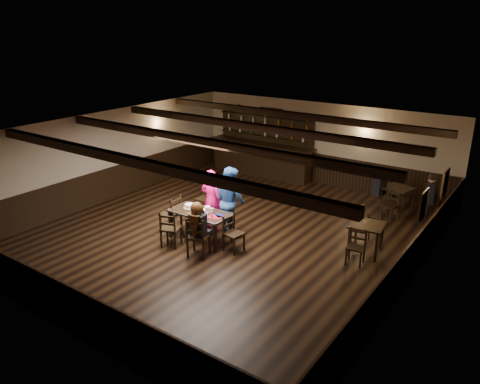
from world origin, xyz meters
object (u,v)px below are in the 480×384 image
Objects in this scene: dining_table at (200,215)px; chair_near_left at (169,227)px; bar_counter at (263,154)px; cake at (190,206)px; woman_pink at (211,200)px; man_blue at (231,201)px; chair_near_right at (197,235)px.

dining_table is 1.68× the size of chair_near_left.
cake is at bearing -76.53° from bar_counter.
cake is (-0.05, 0.80, 0.26)m from chair_near_left.
bar_counter is at bearing 102.20° from chair_near_left.
woman_pink is 0.55m from man_blue.
chair_near_left is 0.94× the size of chair_near_right.
man_blue reaches higher than cake.
woman_pink is at bearing 70.74° from cake.
cake is at bearing 67.45° from woman_pink.
man_blue is at bearing 96.46° from chair_near_right.
chair_near_right is 0.56× the size of man_blue.
chair_near_right is at bearing -55.31° from dining_table.
chair_near_left is at bearing 178.24° from chair_near_right.
chair_near_left is at bearing -86.70° from cake.
chair_near_right is 1.26m from cake.
bar_counter reaches higher than dining_table.
man_blue is (-0.17, 1.53, 0.31)m from chair_near_right.
chair_near_right is 6.64m from bar_counter.
man_blue reaches higher than dining_table.
chair_near_left is 0.23× the size of bar_counter.
woman_pink is 0.64m from cake.
dining_table is at bearing 102.06° from woman_pink.
dining_table is at bearing 124.69° from chair_near_right.
bar_counter reaches higher than man_blue.
woman_pink is at bearing 105.35° from dining_table.
chair_near_left is at bearing 83.14° from man_blue.
woman_pink reaches higher than cake.
chair_near_right is 1.61m from woman_pink.
dining_table is 0.83m from chair_near_left.
dining_table is at bearing -8.65° from cake.
bar_counter is at bearing 103.47° from cake.
dining_table is 5.05× the size of cake.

